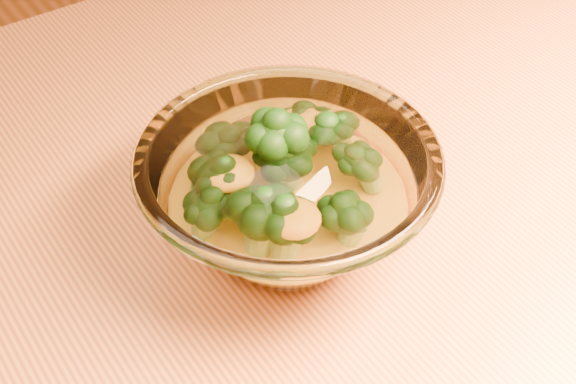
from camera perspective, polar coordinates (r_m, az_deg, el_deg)
The scene contains 4 objects.
table at distance 0.65m, azimuth -4.59°, elevation -11.40°, with size 1.20×0.80×0.75m.
glass_bowl at distance 0.56m, azimuth 0.00°, elevation -0.34°, with size 0.21×0.21×0.09m.
cheese_sauce at distance 0.57m, azimuth 0.00°, elevation -1.75°, with size 0.12×0.12×0.03m, color orange.
broccoli_heap at distance 0.55m, azimuth -0.53°, elevation 1.01°, with size 0.14×0.13×0.08m.
Camera 1 is at (-0.17, -0.34, 1.18)m, focal length 50.00 mm.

